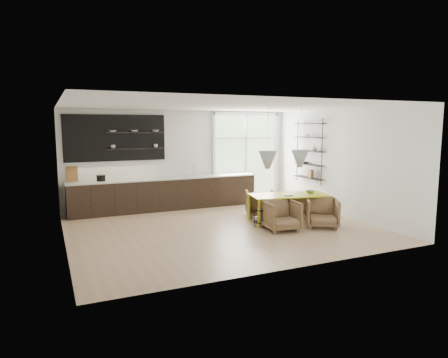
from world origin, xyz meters
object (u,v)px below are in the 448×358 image
armchair_back_right (297,204)px  wire_stool (261,216)px  dining_table (289,196)px  armchair_back_left (260,203)px  armchair_front_left (281,215)px  armchair_front_right (322,213)px

armchair_back_right → wire_stool: bearing=35.9°
dining_table → armchair_back_right: size_ratio=3.05×
armchair_back_right → dining_table: bearing=53.8°
armchair_back_left → wire_stool: bearing=82.9°
armchair_front_left → wire_stool: 0.54m
armchair_back_left → armchair_front_left: 1.47m
dining_table → armchair_front_right: dining_table is taller
armchair_back_right → armchair_back_left: bearing=-5.3°
armchair_back_left → armchair_front_right: bearing=138.5°
armchair_back_left → armchair_front_right: 1.80m
armchair_front_right → armchair_front_left: bearing=-158.4°
armchair_back_left → armchair_front_left: bearing=101.9°
armchair_back_right → armchair_front_right: armchair_front_right is taller
armchair_front_left → armchair_front_right: (1.06, -0.16, -0.00)m
armchair_back_left → armchair_back_right: 1.02m
dining_table → armchair_front_left: bearing=-124.9°
armchair_back_left → wire_stool: 1.15m
armchair_back_right → armchair_front_left: size_ratio=0.89×
armchair_back_left → armchair_back_right: size_ratio=1.14×
armchair_front_left → armchair_front_right: bearing=-2.5°
dining_table → wire_stool: dining_table is taller
armchair_front_right → wire_stool: armchair_front_right is taller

